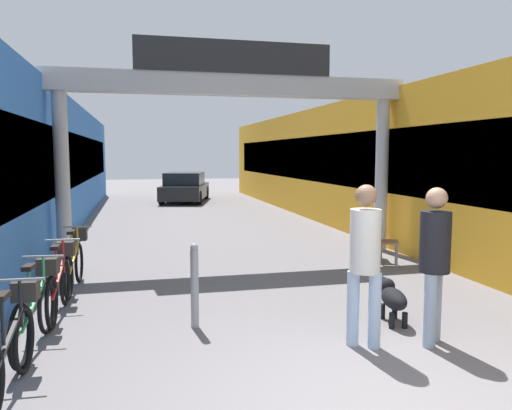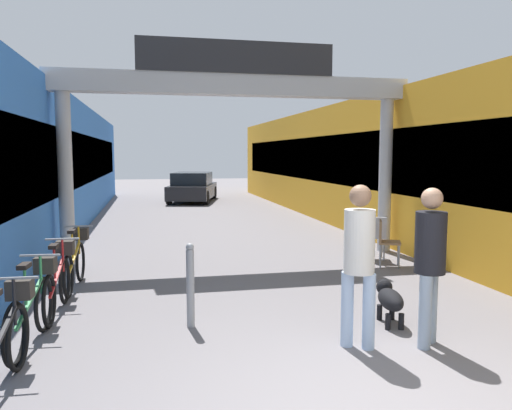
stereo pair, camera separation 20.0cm
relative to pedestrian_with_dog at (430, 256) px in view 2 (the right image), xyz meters
The scene contains 14 objects.
storefront_left 11.52m from the pedestrian_with_dog, 123.77° to the left, with size 3.00×26.00×3.63m.
storefront_right 10.31m from the pedestrian_with_dog, 68.33° to the left, with size 3.00×26.00×3.63m.
arcade_sign_gateway 5.79m from the pedestrian_with_dog, 103.90° to the left, with size 7.40×0.47×4.40m.
pedestrian_with_dog is the anchor object (origin of this frame).
pedestrian_companion 0.81m from the pedestrian_with_dog, behind, with size 0.47×0.47×1.83m.
dog_on_leash 1.06m from the pedestrian_with_dog, 95.70° to the left, with size 0.38×0.73×0.52m.
bicycle_black_nearest 4.42m from the pedestrian_with_dog, behind, with size 0.46×1.69×0.98m.
bicycle_green_second 4.52m from the pedestrian_with_dog, 167.36° to the left, with size 0.46×1.69×0.98m.
bicycle_red_third 4.83m from the pedestrian_with_dog, 153.53° to the left, with size 0.46×1.69×0.98m.
bicycle_orange_farthest 5.48m from the pedestrian_with_dog, 141.19° to the left, with size 0.46×1.69×0.98m.
bollard_post_metal 2.87m from the pedestrian_with_dog, 155.78° to the left, with size 0.10×0.10×1.07m.
cafe_chair_wood_nearer 4.05m from the pedestrian_with_dog, 70.22° to the left, with size 0.53×0.53×0.89m.
cafe_chair_aluminium_farther 4.63m from the pedestrian_with_dog, 71.89° to the left, with size 0.50×0.50×0.89m.
parked_car_black 17.78m from the pedestrian_with_dog, 93.79° to the left, with size 2.64×4.30×1.33m.
Camera 2 is at (-1.73, -3.50, 2.16)m, focal length 35.00 mm.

